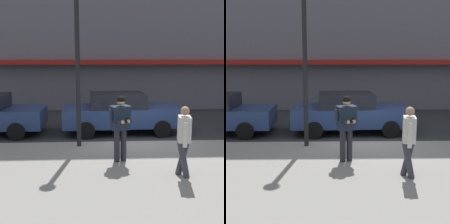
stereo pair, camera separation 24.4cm
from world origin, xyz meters
TOP-DOWN VIEW (x-y plane):
  - ground_plane at (0.00, 0.00)m, footprint 80.00×80.00m
  - sidewalk at (1.00, -2.85)m, footprint 32.00×5.30m
  - curb_paint_line at (1.00, 0.05)m, footprint 28.00×0.12m
  - parked_sedan_mid at (-0.37, 1.56)m, footprint 4.56×2.05m
  - man_texting_on_phone at (-0.68, -2.14)m, footprint 0.61×0.65m
  - pedestrian_in_light_coat at (0.74, -3.25)m, footprint 0.37×0.59m
  - street_lamp_post at (-1.88, -0.65)m, footprint 0.36×0.36m

SIDE VIEW (x-z plane):
  - ground_plane at x=0.00m, z-range 0.00..0.00m
  - curb_paint_line at x=1.00m, z-range 0.00..0.01m
  - sidewalk at x=1.00m, z-range 0.00..0.14m
  - parked_sedan_mid at x=-0.37m, z-range 0.02..1.56m
  - pedestrian_in_light_coat at x=0.74m, z-range 0.26..1.96m
  - man_texting_on_phone at x=-0.68m, z-range 0.35..2.15m
  - street_lamp_post at x=-1.88m, z-range 0.70..5.58m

